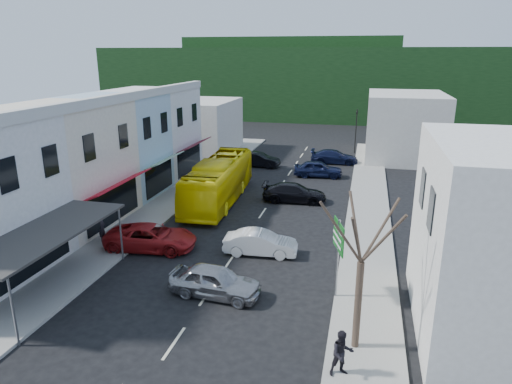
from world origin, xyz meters
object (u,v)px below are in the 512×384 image
Objects in this scene: bus at (219,182)px; car_silver at (215,282)px; car_red at (151,238)px; pedestrian_right at (342,354)px; traffic_signal at (356,131)px; pedestrian_left at (102,228)px; car_white at (261,243)px; direction_sign at (337,260)px; street_tree at (361,262)px.

bus is 14.60m from car_silver.
car_red is (-5.42, 4.29, 0.00)m from car_silver.
traffic_signal reaches higher than pedestrian_right.
pedestrian_right is 0.33× the size of traffic_signal.
pedestrian_left reaches higher than car_silver.
car_white is 2.59× the size of pedestrian_right.
bus is 2.52× the size of car_red.
bus is at bearing -42.01° from pedestrian_left.
bus is 2.64× the size of car_white.
car_silver is at bearing 96.97° from traffic_signal.
direction_sign reaches higher than bus.
bus reaches higher than car_red.
traffic_signal is (14.08, 30.31, 1.54)m from pedestrian_left.
direction_sign reaches higher than car_white.
street_tree reaches higher than direction_sign.
traffic_signal reaches higher than car_silver.
pedestrian_right reaches higher than car_white.
car_red is at bearing 118.92° from pedestrian_right.
street_tree is at bearing 52.46° from pedestrian_right.
car_silver is 6.91m from car_red.
car_silver is at bearing 173.56° from direction_sign.
direction_sign is (4.58, -4.00, 1.29)m from car_white.
traffic_signal is at bearing 67.09° from pedestrian_right.
pedestrian_left is at bearing 80.86° from traffic_signal.
bus is 2.64× the size of car_silver.
pedestrian_right is (6.23, -4.47, 0.30)m from car_silver.
car_white is 2.59× the size of pedestrian_left.
car_white is (5.37, -8.83, -0.85)m from bus.
pedestrian_left is 33.46m from traffic_signal.
pedestrian_left is at bearing 155.32° from street_tree.
pedestrian_left is (-4.37, -9.51, -0.55)m from bus.
pedestrian_left is at bearing 125.12° from pedestrian_right.
traffic_signal is (4.34, 29.63, 1.84)m from car_white.
car_silver and car_red have the same top height.
direction_sign is (5.63, 1.09, 1.29)m from car_silver.
traffic_signal is at bearing 73.05° from direction_sign.
car_white is 0.96× the size of car_red.
pedestrian_right is (5.18, -9.56, 0.30)m from car_white.
pedestrian_right is at bearing 107.02° from traffic_signal.
bus is 1.55× the size of street_tree.
car_white is 10.88m from pedestrian_right.
bus is 21.21m from pedestrian_right.
pedestrian_left is 17.37m from pedestrian_right.
pedestrian_left is (-8.70, 4.41, 0.30)m from car_silver.
pedestrian_left is at bearing -117.82° from bus.
bus reaches higher than car_silver.
pedestrian_left is 17.13m from street_tree.
car_red is 14.57m from pedestrian_right.
street_tree is 1.48× the size of traffic_signal.
direction_sign is at bearing -120.37° from pedestrian_left.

